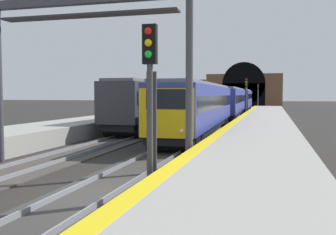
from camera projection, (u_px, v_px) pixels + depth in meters
name	position (u px, v px, depth m)	size (l,w,h in m)	color
ground_plane	(93.00, 196.00, 11.28)	(320.00, 320.00, 0.00)	#282623
platform_right	(243.00, 188.00, 10.11)	(112.00, 4.27, 1.02)	#9E9B93
platform_right_edge_strip	(174.00, 165.00, 10.57)	(112.00, 0.50, 0.01)	yellow
track_main_line	(93.00, 194.00, 11.27)	(160.00, 2.61, 0.21)	#383533
train_main_approaching	(229.00, 101.00, 46.51)	(59.32, 3.23, 3.73)	navy
train_adjacent_platform	(184.00, 100.00, 42.66)	(38.16, 3.28, 4.92)	#333338
railway_signal_near	(150.00, 95.00, 10.31)	(0.39, 0.38, 4.83)	#38383D
railway_signal_mid	(246.00, 94.00, 47.78)	(0.39, 0.38, 4.97)	#4C4C54
railway_signal_far	(258.00, 93.00, 86.44)	(0.39, 0.38, 5.33)	#4C4C54
overhead_signal_gantry	(87.00, 38.00, 15.46)	(0.70, 8.72, 6.93)	#3F3F47
tunnel_portal	(244.00, 90.00, 99.81)	(2.58, 19.38, 11.20)	brown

